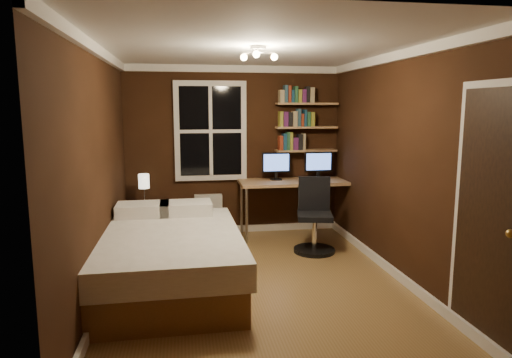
{
  "coord_description": "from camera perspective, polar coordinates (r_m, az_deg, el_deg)",
  "views": [
    {
      "loc": [
        -0.76,
        -4.69,
        1.9
      ],
      "look_at": [
        0.07,
        0.45,
        1.08
      ],
      "focal_mm": 32.0,
      "sensor_mm": 36.0,
      "label": 1
    }
  ],
  "objects": [
    {
      "name": "monitor_left",
      "position": [
        6.72,
        2.53,
        1.6
      ],
      "size": [
        0.42,
        0.12,
        0.41
      ],
      "primitive_type": null,
      "color": "black",
      "rests_on": "desk"
    },
    {
      "name": "bookshelf_lower",
      "position": [
        6.95,
        6.26,
        3.56
      ],
      "size": [
        0.92,
        0.22,
        0.03
      ],
      "primitive_type": "cube",
      "color": "tan",
      "rests_on": "wall_back"
    },
    {
      "name": "bookshelf_middle",
      "position": [
        6.93,
        6.31,
        6.44
      ],
      "size": [
        0.92,
        0.22,
        0.03
      ],
      "primitive_type": "cube",
      "color": "tan",
      "rests_on": "wall_back"
    },
    {
      "name": "desk_lamp",
      "position": [
        6.87,
        12.03,
        1.7
      ],
      "size": [
        0.14,
        0.32,
        0.44
      ],
      "primitive_type": null,
      "color": "silver",
      "rests_on": "desk"
    },
    {
      "name": "books_row_lower",
      "position": [
        6.94,
        6.27,
        4.62
      ],
      "size": [
        0.42,
        0.16,
        0.23
      ],
      "primitive_type": null,
      "color": "#96341B",
      "rests_on": "bookshelf_lower"
    },
    {
      "name": "desk",
      "position": [
        6.75,
        5.36,
        -0.67
      ],
      "size": [
        1.75,
        0.66,
        0.83
      ],
      "color": "tan",
      "rests_on": "ground"
    },
    {
      "name": "books_row_middle",
      "position": [
        6.92,
        6.32,
        7.51
      ],
      "size": [
        0.54,
        0.16,
        0.23
      ],
      "primitive_type": null,
      "color": "navy",
      "rests_on": "bookshelf_middle"
    },
    {
      "name": "wall_right",
      "position": [
        5.29,
        17.43,
        1.51
      ],
      "size": [
        0.04,
        4.2,
        2.5
      ],
      "primitive_type": "cube",
      "color": "black",
      "rests_on": "ground"
    },
    {
      "name": "bed",
      "position": [
        4.99,
        -11.43,
        -9.64
      ],
      "size": [
        1.63,
        2.23,
        0.75
      ],
      "rotation": [
        0.0,
        0.0,
        0.02
      ],
      "color": "brown",
      "rests_on": "ground"
    },
    {
      "name": "door",
      "position": [
        4.02,
        27.04,
        -4.59
      ],
      "size": [
        0.03,
        0.82,
        2.05
      ],
      "primitive_type": null,
      "color": "black",
      "rests_on": "ground"
    },
    {
      "name": "office_chair",
      "position": [
        6.11,
        7.31,
        -5.57
      ],
      "size": [
        0.54,
        0.54,
        0.98
      ],
      "rotation": [
        0.0,
        0.0,
        -0.21
      ],
      "color": "black",
      "rests_on": "ground"
    },
    {
      "name": "ceiling",
      "position": [
        4.79,
        0.07,
        16.17
      ],
      "size": [
        3.2,
        4.2,
        0.02
      ],
      "primitive_type": "cube",
      "color": "white",
      "rests_on": "wall_back"
    },
    {
      "name": "monitor_right",
      "position": [
        6.88,
        7.79,
        1.7
      ],
      "size": [
        0.42,
        0.12,
        0.41
      ],
      "primitive_type": null,
      "color": "black",
      "rests_on": "desk"
    },
    {
      "name": "nightstand",
      "position": [
        6.65,
        -13.65,
        -5.44
      ],
      "size": [
        0.54,
        0.54,
        0.55
      ],
      "primitive_type": "cube",
      "rotation": [
        0.0,
        0.0,
        -0.27
      ],
      "color": "brown",
      "rests_on": "ground"
    },
    {
      "name": "radiator",
      "position": [
        6.88,
        -5.95,
        -4.48
      ],
      "size": [
        0.41,
        0.14,
        0.61
      ],
      "primitive_type": "cube",
      "color": "beige",
      "rests_on": "ground"
    },
    {
      "name": "books_row_upper",
      "position": [
        6.92,
        6.37,
        10.41
      ],
      "size": [
        0.54,
        0.16,
        0.23
      ],
      "primitive_type": null,
      "color": "#285E3A",
      "rests_on": "bookshelf_upper"
    },
    {
      "name": "wall_back",
      "position": [
        6.87,
        -2.75,
        3.53
      ],
      "size": [
        3.2,
        0.04,
        2.5
      ],
      "primitive_type": "cube",
      "color": "black",
      "rests_on": "ground"
    },
    {
      "name": "wall_left",
      "position": [
        4.81,
        -19.1,
        0.71
      ],
      "size": [
        0.04,
        4.2,
        2.5
      ],
      "primitive_type": "cube",
      "color": "black",
      "rests_on": "ground"
    },
    {
      "name": "window",
      "position": [
        6.78,
        -5.7,
        5.97
      ],
      "size": [
        1.06,
        0.06,
        1.46
      ],
      "primitive_type": "cube",
      "color": "white",
      "rests_on": "wall_back"
    },
    {
      "name": "bedside_lamp",
      "position": [
        6.55,
        -13.81,
        -1.28
      ],
      "size": [
        0.15,
        0.15,
        0.44
      ],
      "primitive_type": null,
      "color": "white",
      "rests_on": "nightstand"
    },
    {
      "name": "bookshelf_upper",
      "position": [
        6.92,
        6.36,
        9.33
      ],
      "size": [
        0.92,
        0.22,
        0.03
      ],
      "primitive_type": "cube",
      "color": "tan",
      "rests_on": "wall_back"
    },
    {
      "name": "floor",
      "position": [
        5.12,
        0.06,
        -12.81
      ],
      "size": [
        4.2,
        4.2,
        0.0
      ],
      "primitive_type": "plane",
      "color": "brown",
      "rests_on": "ground"
    },
    {
      "name": "ceiling_fixture",
      "position": [
        4.68,
        0.27,
        15.11
      ],
      "size": [
        0.44,
        0.44,
        0.18
      ],
      "primitive_type": null,
      "color": "beige",
      "rests_on": "ceiling"
    },
    {
      "name": "door_knob",
      "position": [
        3.77,
        29.2,
        -5.99
      ],
      "size": [
        0.06,
        0.06,
        0.06
      ],
      "primitive_type": "sphere",
      "color": "#BA9343",
      "rests_on": "door"
    }
  ]
}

